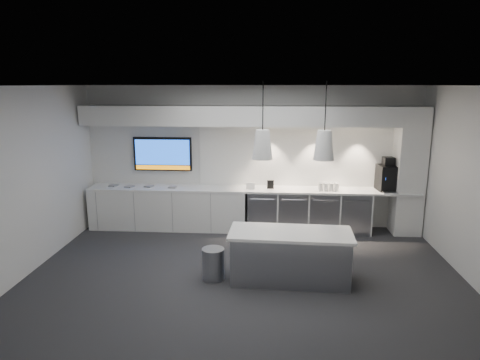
# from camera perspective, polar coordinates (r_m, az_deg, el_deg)

# --- Properties ---
(floor) EXTENTS (7.00, 7.00, 0.00)m
(floor) POSITION_cam_1_polar(r_m,az_deg,el_deg) (7.15, 0.60, -12.33)
(floor) COLOR #2D2D30
(floor) RESTS_ON ground
(ceiling) EXTENTS (7.00, 7.00, 0.00)m
(ceiling) POSITION_cam_1_polar(r_m,az_deg,el_deg) (6.48, 0.66, 12.47)
(ceiling) COLOR black
(ceiling) RESTS_ON wall_back
(wall_back) EXTENTS (7.00, 0.00, 7.00)m
(wall_back) POSITION_cam_1_polar(r_m,az_deg,el_deg) (9.10, 1.53, 3.05)
(wall_back) COLOR white
(wall_back) RESTS_ON floor
(wall_front) EXTENTS (7.00, 0.00, 7.00)m
(wall_front) POSITION_cam_1_polar(r_m,az_deg,el_deg) (4.27, -1.31, -8.24)
(wall_front) COLOR white
(wall_front) RESTS_ON floor
(wall_left) EXTENTS (0.00, 7.00, 7.00)m
(wall_left) POSITION_cam_1_polar(r_m,az_deg,el_deg) (7.69, -26.40, -0.09)
(wall_left) COLOR white
(wall_left) RESTS_ON floor
(wall_right) EXTENTS (0.00, 7.00, 7.00)m
(wall_right) POSITION_cam_1_polar(r_m,az_deg,el_deg) (7.35, 29.03, -0.90)
(wall_right) COLOR white
(wall_right) RESTS_ON floor
(back_counter) EXTENTS (6.80, 0.65, 0.04)m
(back_counter) POSITION_cam_1_polar(r_m,az_deg,el_deg) (8.91, 1.42, -1.24)
(back_counter) COLOR white
(back_counter) RESTS_ON left_base_cabinets
(left_base_cabinets) EXTENTS (3.30, 0.63, 0.86)m
(left_base_cabinets) POSITION_cam_1_polar(r_m,az_deg,el_deg) (9.27, -9.49, -3.74)
(left_base_cabinets) COLOR white
(left_base_cabinets) RESTS_ON floor
(fridge_unit_a) EXTENTS (0.60, 0.61, 0.85)m
(fridge_unit_a) POSITION_cam_1_polar(r_m,az_deg,el_deg) (9.03, 2.99, -4.06)
(fridge_unit_a) COLOR #919399
(fridge_unit_a) RESTS_ON floor
(fridge_unit_b) EXTENTS (0.60, 0.61, 0.85)m
(fridge_unit_b) POSITION_cam_1_polar(r_m,az_deg,el_deg) (9.04, 7.00, -4.12)
(fridge_unit_b) COLOR #919399
(fridge_unit_b) RESTS_ON floor
(fridge_unit_c) EXTENTS (0.60, 0.61, 0.85)m
(fridge_unit_c) POSITION_cam_1_polar(r_m,az_deg,el_deg) (9.10, 10.97, -4.15)
(fridge_unit_c) COLOR #919399
(fridge_unit_c) RESTS_ON floor
(fridge_unit_d) EXTENTS (0.60, 0.61, 0.85)m
(fridge_unit_d) POSITION_cam_1_polar(r_m,az_deg,el_deg) (9.20, 14.88, -4.16)
(fridge_unit_d) COLOR #919399
(fridge_unit_d) RESTS_ON floor
(backsplash) EXTENTS (4.60, 0.03, 1.30)m
(backsplash) POSITION_cam_1_polar(r_m,az_deg,el_deg) (9.11, 9.10, 3.21)
(backsplash) COLOR white
(backsplash) RESTS_ON wall_back
(soffit) EXTENTS (6.90, 0.60, 0.40)m
(soffit) POSITION_cam_1_polar(r_m,az_deg,el_deg) (8.70, 1.48, 8.57)
(soffit) COLOR white
(soffit) RESTS_ON wall_back
(column) EXTENTS (0.55, 0.55, 2.60)m
(column) POSITION_cam_1_polar(r_m,az_deg,el_deg) (9.28, 21.59, 1.08)
(column) COLOR white
(column) RESTS_ON floor
(wall_tv) EXTENTS (1.25, 0.07, 0.72)m
(wall_tv) POSITION_cam_1_polar(r_m,az_deg,el_deg) (9.32, -10.26, 3.44)
(wall_tv) COLOR black
(wall_tv) RESTS_ON wall_back
(island) EXTENTS (1.92, 0.89, 0.80)m
(island) POSITION_cam_1_polar(r_m,az_deg,el_deg) (6.81, 6.69, -10.02)
(island) COLOR #919399
(island) RESTS_ON floor
(bin) EXTENTS (0.36, 0.36, 0.50)m
(bin) POSITION_cam_1_polar(r_m,az_deg,el_deg) (6.89, -3.59, -11.08)
(bin) COLOR #919399
(bin) RESTS_ON floor
(coffee_machine) EXTENTS (0.41, 0.57, 0.69)m
(coffee_machine) POSITION_cam_1_polar(r_m,az_deg,el_deg) (9.19, 19.05, 0.41)
(coffee_machine) COLOR black
(coffee_machine) RESTS_ON back_counter
(sign_black) EXTENTS (0.14, 0.03, 0.18)m
(sign_black) POSITION_cam_1_polar(r_m,az_deg,el_deg) (8.87, 4.08, -0.61)
(sign_black) COLOR black
(sign_black) RESTS_ON back_counter
(sign_white) EXTENTS (0.18, 0.02, 0.14)m
(sign_white) POSITION_cam_1_polar(r_m,az_deg,el_deg) (8.81, 1.41, -0.80)
(sign_white) COLOR white
(sign_white) RESTS_ON back_counter
(cup_cluster) EXTENTS (0.40, 0.19, 0.16)m
(cup_cluster) POSITION_cam_1_polar(r_m,az_deg,el_deg) (8.89, 11.71, -0.87)
(cup_cluster) COLOR silver
(cup_cluster) RESTS_ON back_counter
(tray_a) EXTENTS (0.19, 0.19, 0.02)m
(tray_a) POSITION_cam_1_polar(r_m,az_deg,el_deg) (9.48, -16.54, -0.72)
(tray_a) COLOR gray
(tray_a) RESTS_ON back_counter
(tray_b) EXTENTS (0.20, 0.20, 0.02)m
(tray_b) POSITION_cam_1_polar(r_m,az_deg,el_deg) (9.30, -14.53, -0.85)
(tray_b) COLOR gray
(tray_b) RESTS_ON back_counter
(tray_c) EXTENTS (0.20, 0.20, 0.02)m
(tray_c) POSITION_cam_1_polar(r_m,az_deg,el_deg) (9.24, -12.05, -0.80)
(tray_c) COLOR gray
(tray_c) RESTS_ON back_counter
(tray_d) EXTENTS (0.16, 0.16, 0.02)m
(tray_d) POSITION_cam_1_polar(r_m,az_deg,el_deg) (9.07, -9.01, -0.93)
(tray_d) COLOR gray
(tray_d) RESTS_ON back_counter
(pendant_left) EXTENTS (0.31, 0.31, 1.14)m
(pendant_left) POSITION_cam_1_polar(r_m,az_deg,el_deg) (6.34, 3.01, 4.77)
(pendant_left) COLOR white
(pendant_left) RESTS_ON ceiling
(pendant_right) EXTENTS (0.31, 0.31, 1.14)m
(pendant_right) POSITION_cam_1_polar(r_m,az_deg,el_deg) (6.39, 11.14, 4.61)
(pendant_right) COLOR white
(pendant_right) RESTS_ON ceiling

